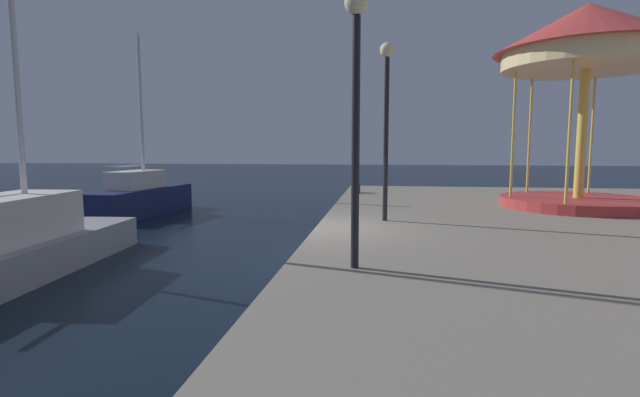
% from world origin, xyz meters
% --- Properties ---
extents(ground_plane, '(120.00, 120.00, 0.00)m').
position_xyz_m(ground_plane, '(0.00, 0.00, 0.00)').
color(ground_plane, black).
extents(sailboat_navy, '(2.25, 5.40, 6.98)m').
position_xyz_m(sailboat_navy, '(-7.98, 6.54, 0.68)').
color(sailboat_navy, '#19214C').
rests_on(sailboat_navy, ground).
extents(sailboat_grey, '(2.50, 6.45, 7.42)m').
position_xyz_m(sailboat_grey, '(-5.95, -1.95, 0.62)').
color(sailboat_grey, gray).
rests_on(sailboat_grey, ground).
extents(carousel, '(5.22, 5.22, 5.98)m').
position_xyz_m(carousel, '(7.38, 4.49, 5.33)').
color(carousel, '#B23333').
rests_on(carousel, quay_dock).
extents(lamp_post_near_edge, '(0.36, 0.36, 4.05)m').
position_xyz_m(lamp_post_near_edge, '(1.10, -3.49, 3.59)').
color(lamp_post_near_edge, black).
rests_on(lamp_post_near_edge, quay_dock).
extents(lamp_post_mid_promenade, '(0.36, 0.36, 4.32)m').
position_xyz_m(lamp_post_mid_promenade, '(1.57, 1.16, 3.75)').
color(lamp_post_mid_promenade, black).
rests_on(lamp_post_mid_promenade, quay_dock).
extents(bollard_north, '(0.24, 0.24, 0.40)m').
position_xyz_m(bollard_north, '(0.51, 7.94, 1.00)').
color(bollard_north, '#2D2D33').
rests_on(bollard_north, quay_dock).
extents(bollard_center, '(0.24, 0.24, 0.40)m').
position_xyz_m(bollard_center, '(0.48, 8.40, 1.00)').
color(bollard_center, '#2D2D33').
rests_on(bollard_center, quay_dock).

